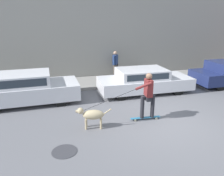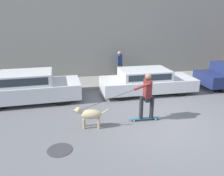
% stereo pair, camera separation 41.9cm
% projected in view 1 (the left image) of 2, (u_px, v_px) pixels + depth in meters
% --- Properties ---
extents(ground_plane, '(36.00, 36.00, 0.00)m').
position_uv_depth(ground_plane, '(162.00, 122.00, 7.75)').
color(ground_plane, slate).
extents(back_wall, '(32.00, 0.30, 5.30)m').
position_uv_depth(back_wall, '(113.00, 33.00, 12.94)').
color(back_wall, gray).
rests_on(back_wall, ground_plane).
extents(sidewalk_curb, '(30.00, 2.18, 0.16)m').
position_uv_depth(sidewalk_curb, '(119.00, 80.00, 12.58)').
color(sidewalk_curb, gray).
rests_on(sidewalk_curb, ground_plane).
extents(parked_car_0, '(4.29, 1.95, 1.32)m').
position_uv_depth(parked_car_0, '(27.00, 89.00, 9.32)').
color(parked_car_0, black).
rests_on(parked_car_0, ground_plane).
extents(parked_car_1, '(4.53, 1.82, 1.18)m').
position_uv_depth(parked_car_1, '(144.00, 81.00, 10.68)').
color(parked_car_1, black).
rests_on(parked_car_1, ground_plane).
extents(dog, '(1.16, 0.47, 0.74)m').
position_uv_depth(dog, '(92.00, 115.00, 7.19)').
color(dog, tan).
rests_on(dog, ground_plane).
extents(skateboarder, '(2.90, 0.58, 1.73)m').
position_uv_depth(skateboarder, '(148.00, 94.00, 7.64)').
color(skateboarder, beige).
rests_on(skateboarder, ground_plane).
extents(pedestrian_with_bag, '(0.47, 0.64, 1.54)m').
position_uv_depth(pedestrian_with_bag, '(115.00, 63.00, 12.77)').
color(pedestrian_with_bag, brown).
rests_on(pedestrian_with_bag, sidewalk_curb).
extents(manhole_cover, '(0.71, 0.71, 0.01)m').
position_uv_depth(manhole_cover, '(64.00, 151.00, 6.04)').
color(manhole_cover, '#38383D').
rests_on(manhole_cover, ground_plane).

